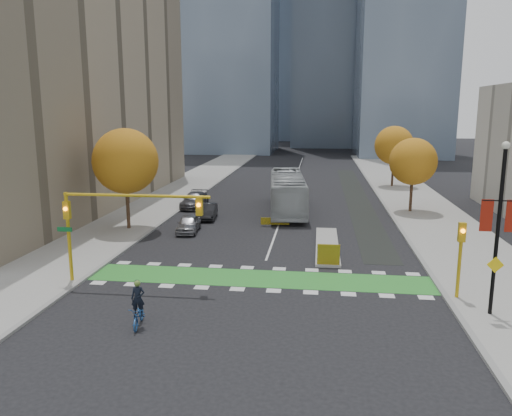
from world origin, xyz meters
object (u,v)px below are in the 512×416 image
(traffic_signal_east, at_px, (461,249))
(parked_car_c, at_px, (194,200))
(traffic_signal_west, at_px, (111,214))
(banner_lamppost, at_px, (499,222))
(tree_east_far, at_px, (394,145))
(hazard_board, at_px, (328,255))
(parked_car_b, at_px, (208,211))
(bus, at_px, (287,192))
(cyclist, at_px, (139,311))
(tree_west, at_px, (126,161))
(tree_east_near, at_px, (413,162))
(parked_car_a, at_px, (189,224))

(traffic_signal_east, relative_size, parked_car_c, 0.80)
(traffic_signal_west, xyz_separation_m, banner_lamppost, (19.43, -1.99, 0.58))
(tree_east_far, height_order, traffic_signal_west, tree_east_far)
(hazard_board, xyz_separation_m, traffic_signal_west, (-11.93, -4.71, 3.23))
(banner_lamppost, height_order, parked_car_b, banner_lamppost)
(traffic_signal_west, xyz_separation_m, bus, (8.27, 21.61, -2.17))
(hazard_board, xyz_separation_m, tree_east_far, (8.50, 33.80, 4.44))
(traffic_signal_east, height_order, bus, traffic_signal_east)
(traffic_signal_east, height_order, parked_car_b, traffic_signal_east)
(traffic_signal_east, height_order, cyclist, traffic_signal_east)
(bus, bearing_deg, parked_car_b, -154.17)
(tree_east_far, xyz_separation_m, bus, (-12.16, -16.90, -3.38))
(banner_lamppost, xyz_separation_m, cyclist, (-16.17, -3.11, -3.89))
(cyclist, bearing_deg, tree_west, 104.25)
(banner_lamppost, xyz_separation_m, parked_car_c, (-20.50, 24.44, -3.87))
(hazard_board, relative_size, tree_west, 0.17)
(tree_east_near, xyz_separation_m, cyclist, (-16.67, -27.61, -4.14))
(traffic_signal_east, relative_size, parked_car_a, 1.03)
(parked_car_b, bearing_deg, parked_car_a, -100.77)
(bus, bearing_deg, tree_west, -149.00)
(hazard_board, bearing_deg, parked_car_a, 144.82)
(cyclist, bearing_deg, hazard_board, 40.19)
(tree_east_near, height_order, parked_car_c, tree_east_near)
(bus, bearing_deg, banner_lamppost, -70.10)
(banner_lamppost, height_order, cyclist, banner_lamppost)
(tree_east_far, xyz_separation_m, parked_car_c, (-21.50, -16.07, -4.50))
(tree_east_near, height_order, tree_east_far, tree_east_far)
(banner_lamppost, bearing_deg, tree_west, 148.32)
(tree_east_far, height_order, banner_lamppost, banner_lamppost)
(hazard_board, height_order, cyclist, cyclist)
(cyclist, xyz_separation_m, parked_car_a, (-2.30, 17.54, -0.04))
(tree_east_near, bearing_deg, tree_west, -157.38)
(parked_car_b, bearing_deg, banner_lamppost, -52.88)
(parked_car_c, bearing_deg, traffic_signal_east, -49.08)
(tree_east_far, height_order, parked_car_a, tree_east_far)
(traffic_signal_east, xyz_separation_m, parked_car_a, (-17.47, 12.44, -2.05))
(tree_east_near, xyz_separation_m, traffic_signal_west, (-19.93, -22.51, -0.83))
(cyclist, bearing_deg, parked_car_b, 86.37)
(tree_east_near, xyz_separation_m, traffic_signal_east, (-1.50, -22.51, -2.13))
(tree_west, height_order, parked_car_a, tree_west)
(tree_east_near, xyz_separation_m, banner_lamppost, (-0.50, -24.50, -0.25))
(tree_east_near, distance_m, tree_east_far, 16.01)
(parked_car_a, bearing_deg, parked_car_b, 80.14)
(hazard_board, bearing_deg, traffic_signal_west, -158.45)
(banner_lamppost, bearing_deg, traffic_signal_east, 116.61)
(tree_west, xyz_separation_m, traffic_signal_west, (4.07, -12.51, -1.58))
(tree_east_far, bearing_deg, banner_lamppost, -91.41)
(hazard_board, distance_m, parked_car_c, 21.99)
(parked_car_b, bearing_deg, cyclist, -91.01)
(traffic_signal_east, distance_m, bus, 23.89)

